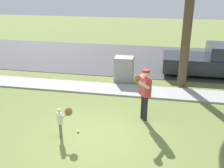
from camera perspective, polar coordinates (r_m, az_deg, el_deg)
The scene contains 8 objects.
ground_plane at distance 11.06m, azimuth 0.76°, elevation -1.50°, with size 48.00×48.00×0.00m, color olive.
sidewalk_strip at distance 11.14m, azimuth 0.85°, elevation -1.16°, with size 36.00×1.20×0.06m, color #A3A39E.
road_surface at distance 15.83m, azimuth 4.06°, elevation 5.57°, with size 36.00×6.80×0.02m, color #38383A.
person_adult at distance 8.44m, azimuth 6.96°, elevation -1.19°, with size 0.58×0.85×1.73m.
person_child at distance 7.77m, azimuth -10.59°, elevation -7.11°, with size 0.52×0.28×0.96m.
baseball at distance 8.20m, azimuth -7.39°, elevation -10.08°, with size 0.07×0.07×0.07m, color white.
utility_cabinet at distance 12.06m, azimuth 2.60°, elevation 3.28°, with size 0.84×0.66×1.12m, color gray.
parked_pickup_dark at distance 13.79m, azimuth 22.24°, elevation 4.51°, with size 5.20×1.95×1.48m.
Camera 1 is at (1.79, -6.54, 4.28)m, focal length 42.32 mm.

